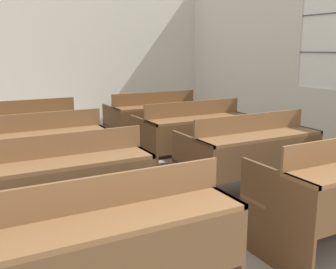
% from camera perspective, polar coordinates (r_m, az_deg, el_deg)
% --- Properties ---
extents(wall_back, '(6.45, 0.06, 2.90)m').
position_cam_1_polar(wall_back, '(7.86, -16.69, 11.24)').
color(wall_back, beige).
rests_on(wall_back, ground_plane).
extents(wall_right_with_window, '(0.06, 7.45, 2.90)m').
position_cam_1_polar(wall_right_with_window, '(6.20, 22.93, 10.43)').
color(wall_right_with_window, beige).
rests_on(wall_right_with_window, ground_plane).
extents(bench_front_left, '(1.34, 0.74, 0.91)m').
position_cam_1_polar(bench_front_left, '(2.24, -8.29, -15.94)').
color(bench_front_left, brown).
rests_on(bench_front_left, ground_plane).
extents(bench_second_left, '(1.34, 0.74, 0.91)m').
position_cam_1_polar(bench_second_left, '(3.24, -15.14, -7.10)').
color(bench_second_left, brown).
rests_on(bench_second_left, ground_plane).
extents(bench_second_right, '(1.34, 0.74, 0.91)m').
position_cam_1_polar(bench_second_right, '(4.08, 11.72, -2.87)').
color(bench_second_right, brown).
rests_on(bench_second_right, ground_plane).
extents(bench_third_left, '(1.34, 0.74, 0.91)m').
position_cam_1_polar(bench_third_left, '(4.27, -18.35, -2.57)').
color(bench_third_left, brown).
rests_on(bench_third_left, ground_plane).
extents(bench_third_right, '(1.34, 0.74, 0.91)m').
position_cam_1_polar(bench_third_right, '(4.93, 3.59, 0.03)').
color(bench_third_right, brown).
rests_on(bench_third_right, ground_plane).
extents(bench_back_left, '(1.34, 0.74, 0.91)m').
position_cam_1_polar(bench_back_left, '(5.34, -20.33, 0.23)').
color(bench_back_left, '#55381F').
rests_on(bench_back_left, ground_plane).
extents(bench_back_right, '(1.34, 0.74, 0.91)m').
position_cam_1_polar(bench_back_right, '(5.91, -1.99, 2.13)').
color(bench_back_right, '#52361D').
rests_on(bench_back_right, ground_plane).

